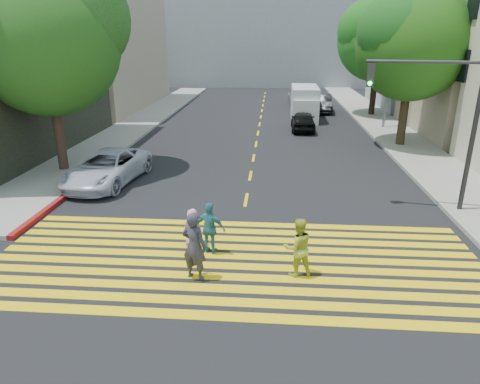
# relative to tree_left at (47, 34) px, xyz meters

# --- Properties ---
(ground) EXTENTS (120.00, 120.00, 0.00)m
(ground) POSITION_rel_tree_left_xyz_m (8.46, -9.06, -5.93)
(ground) COLOR black
(sidewalk_left) EXTENTS (3.00, 40.00, 0.15)m
(sidewalk_left) POSITION_rel_tree_left_xyz_m (-0.04, 12.94, -5.86)
(sidewalk_left) COLOR gray
(sidewalk_left) RESTS_ON ground
(sidewalk_right) EXTENTS (3.00, 60.00, 0.15)m
(sidewalk_right) POSITION_rel_tree_left_xyz_m (16.96, 5.94, -5.86)
(sidewalk_right) COLOR gray
(sidewalk_right) RESTS_ON ground
(curb_red) EXTENTS (0.20, 8.00, 0.16)m
(curb_red) POSITION_rel_tree_left_xyz_m (1.56, -3.06, -5.85)
(curb_red) COLOR maroon
(curb_red) RESTS_ON ground
(crosswalk) EXTENTS (13.40, 5.30, 0.01)m
(crosswalk) POSITION_rel_tree_left_xyz_m (8.46, -7.78, -5.93)
(crosswalk) COLOR yellow
(crosswalk) RESTS_ON ground
(lane_line) EXTENTS (0.12, 34.40, 0.01)m
(lane_line) POSITION_rel_tree_left_xyz_m (8.46, 13.44, -5.93)
(lane_line) COLOR yellow
(lane_line) RESTS_ON ground
(building_left_tan) EXTENTS (12.00, 16.00, 10.00)m
(building_left_tan) POSITION_rel_tree_left_xyz_m (-7.54, 18.94, -0.93)
(building_left_tan) COLOR tan
(building_left_tan) RESTS_ON ground
(building_right_grey) EXTENTS (10.00, 10.00, 10.00)m
(building_right_grey) POSITION_rel_tree_left_xyz_m (23.46, 20.94, -0.93)
(building_right_grey) COLOR gray
(building_right_grey) RESTS_ON ground
(backdrop_block) EXTENTS (30.00, 8.00, 12.00)m
(backdrop_block) POSITION_rel_tree_left_xyz_m (8.46, 38.94, 0.07)
(backdrop_block) COLOR gray
(backdrop_block) RESTS_ON ground
(tree_left) EXTENTS (7.46, 7.23, 8.80)m
(tree_left) POSITION_rel_tree_left_xyz_m (0.00, 0.00, 0.00)
(tree_left) COLOR black
(tree_left) RESTS_ON ground
(tree_right_near) EXTENTS (7.34, 7.20, 8.53)m
(tree_right_near) POSITION_rel_tree_left_xyz_m (16.60, 6.04, -0.16)
(tree_right_near) COLOR #3D2E17
(tree_right_near) RESTS_ON ground
(tree_right_far) EXTENTS (7.46, 7.24, 8.83)m
(tree_right_far) POSITION_rel_tree_left_xyz_m (17.11, 16.05, 0.03)
(tree_right_far) COLOR black
(tree_right_far) RESTS_ON ground
(pedestrian_man) EXTENTS (0.77, 0.63, 1.80)m
(pedestrian_man) POSITION_rel_tree_left_xyz_m (7.53, -8.71, -5.03)
(pedestrian_man) COLOR #31303E
(pedestrian_man) RESTS_ON ground
(pedestrian_woman) EXTENTS (0.90, 0.79, 1.57)m
(pedestrian_woman) POSITION_rel_tree_left_xyz_m (10.10, -8.35, -5.15)
(pedestrian_woman) COLOR #B1BE35
(pedestrian_woman) RESTS_ON ground
(pedestrian_child) EXTENTS (0.64, 0.50, 1.17)m
(pedestrian_child) POSITION_rel_tree_left_xyz_m (7.15, -6.98, -5.35)
(pedestrian_child) COLOR #D498AF
(pedestrian_child) RESTS_ON ground
(pedestrian_extra) EXTENTS (0.95, 0.57, 1.51)m
(pedestrian_extra) POSITION_rel_tree_left_xyz_m (7.72, -7.34, -5.18)
(pedestrian_extra) COLOR teal
(pedestrian_extra) RESTS_ON ground
(white_sedan) EXTENTS (2.81, 5.09, 1.35)m
(white_sedan) POSITION_rel_tree_left_xyz_m (2.55, -1.51, -5.26)
(white_sedan) COLOR silver
(white_sedan) RESTS_ON ground
(dark_car_near) EXTENTS (1.56, 3.77, 1.28)m
(dark_car_near) POSITION_rel_tree_left_xyz_m (11.37, 10.02, -5.29)
(dark_car_near) COLOR black
(dark_car_near) RESTS_ON ground
(silver_car) EXTENTS (2.02, 4.93, 1.43)m
(silver_car) POSITION_rel_tree_left_xyz_m (11.84, 22.63, -5.22)
(silver_car) COLOR #B2B2B4
(silver_car) RESTS_ON ground
(dark_car_parked) EXTENTS (1.57, 4.22, 1.38)m
(dark_car_parked) POSITION_rel_tree_left_xyz_m (13.36, 17.72, -5.24)
(dark_car_parked) COLOR black
(dark_car_parked) RESTS_ON ground
(white_van) EXTENTS (1.98, 5.06, 2.37)m
(white_van) POSITION_rel_tree_left_xyz_m (11.70, 14.14, -4.80)
(white_van) COLOR silver
(white_van) RESTS_ON ground
(traffic_signal) EXTENTS (3.64, 0.89, 5.40)m
(traffic_signal) POSITION_rel_tree_left_xyz_m (14.99, -3.54, -2.43)
(traffic_signal) COLOR black
(traffic_signal) RESTS_ON ground
(street_lamp) EXTENTS (2.00, 0.38, 8.83)m
(street_lamp) POSITION_rel_tree_left_xyz_m (16.56, 10.88, -0.86)
(street_lamp) COLOR slate
(street_lamp) RESTS_ON ground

